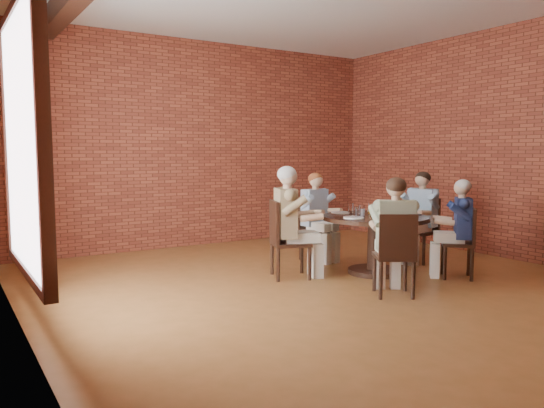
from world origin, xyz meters
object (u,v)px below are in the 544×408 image
smartphone (416,214)px  diner_e (458,229)px  chair_a (423,227)px  diner_c (291,222)px  chair_e (464,240)px  dining_table (375,233)px  diner_b (317,217)px  diner_d (394,237)px  chair_c (283,236)px  chair_b (313,226)px  chair_d (396,252)px  diner_a (420,217)px

smartphone → diner_e: bearing=-89.6°
chair_a → diner_c: size_ratio=0.66×
chair_e → diner_e: 0.15m
dining_table → chair_a: chair_a is taller
diner_e → diner_b: bearing=-109.7°
diner_b → smartphone: (0.66, -1.26, 0.12)m
chair_e → diner_d: bearing=-39.3°
chair_c → dining_table: bearing=-90.0°
chair_b → diner_e: diner_e is taller
diner_d → diner_c: bearing=-37.3°
diner_b → chair_d: diner_b is taller
diner_c → diner_b: bearing=-32.6°
diner_b → smartphone: size_ratio=9.17×
dining_table → diner_a: 1.08m
chair_a → chair_d: 2.09m
chair_b → chair_c: chair_c is taller
chair_d → diner_c: bearing=-39.8°
chair_e → smartphone: size_ratio=6.35×
diner_a → diner_e: diner_a is taller
diner_a → diner_e: size_ratio=1.05×
chair_c → diner_a: bearing=-74.9°
diner_a → diner_b: 1.46m
chair_a → diner_c: 2.18m
diner_d → chair_e: bearing=-142.8°
diner_e → smartphone: (-0.16, 0.54, 0.14)m
dining_table → diner_c: diner_c is taller
chair_b → diner_a: bearing=-45.2°
diner_b → chair_c: 1.20m
diner_d → chair_a: bearing=-114.6°
diner_e → diner_c: bearing=-77.1°
diner_a → diner_d: diner_d is taller
dining_table → chair_c: (-1.13, 0.44, -0.01)m
chair_a → chair_d: bearing=-66.8°
diner_c → diner_e: 2.08m
chair_b → chair_e: size_ratio=1.03×
chair_c → diner_c: bearing=-90.0°
diner_a → chair_c: size_ratio=1.33×
diner_b → chair_e: bearing=-71.1°
chair_d → diner_d: 0.17m
diner_e → chair_e: bearing=90.0°
diner_a → chair_d: diner_a is taller
diner_c → diner_e: (1.74, -1.13, -0.08)m
chair_d → smartphone: 1.40m
chair_a → chair_d: chair_d is taller
chair_b → diner_c: (-0.91, -0.75, 0.20)m
diner_d → smartphone: 1.31m
chair_a → diner_d: diner_d is taller
dining_table → chair_b: 1.16m
diner_c → smartphone: size_ratio=10.04×
diner_a → chair_b: bearing=-139.7°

